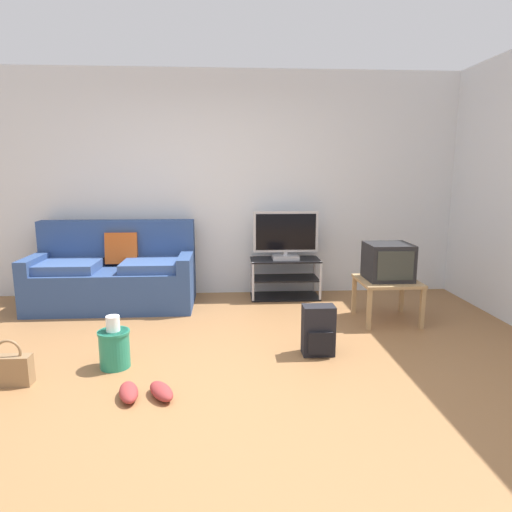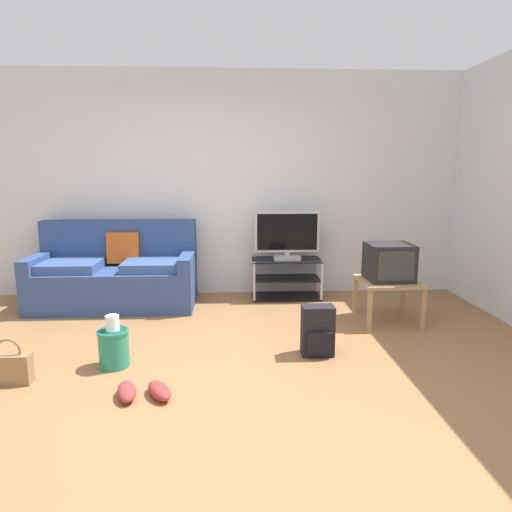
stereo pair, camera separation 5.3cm
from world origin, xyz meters
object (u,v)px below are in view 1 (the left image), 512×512
at_px(couch, 114,275).
at_px(handbag, 10,369).
at_px(crt_tv, 388,262).
at_px(cleaning_bucket, 114,346).
at_px(sneakers_pair, 145,392).
at_px(tv_stand, 285,278).
at_px(flat_tv, 286,236).
at_px(side_table, 387,285).
at_px(backpack, 318,331).

distance_m(couch, handbag, 1.99).
bearing_deg(handbag, crt_tv, 21.38).
height_order(crt_tv, handbag, crt_tv).
distance_m(couch, crt_tv, 3.01).
xyz_separation_m(cleaning_bucket, sneakers_pair, (0.32, -0.51, -0.13)).
xyz_separation_m(couch, tv_stand, (1.98, 0.20, -0.11)).
bearing_deg(crt_tv, couch, 166.31).
bearing_deg(tv_stand, sneakers_pair, -117.51).
bearing_deg(flat_tv, couch, -174.74).
relative_size(side_table, sneakers_pair, 1.33).
xyz_separation_m(tv_stand, flat_tv, (0.00, -0.02, 0.52)).
relative_size(crt_tv, cleaning_bucket, 1.04).
bearing_deg(flat_tv, backpack, -88.01).
height_order(tv_stand, cleaning_bucket, tv_stand).
distance_m(flat_tv, side_table, 1.36).
height_order(tv_stand, crt_tv, crt_tv).
bearing_deg(handbag, backpack, 10.06).
distance_m(backpack, handbag, 2.35).
height_order(tv_stand, flat_tv, flat_tv).
bearing_deg(cleaning_bucket, side_table, 21.16).
bearing_deg(cleaning_bucket, tv_stand, 50.29).
bearing_deg(tv_stand, side_table, -44.96).
bearing_deg(handbag, flat_tv, 43.49).
distance_m(crt_tv, sneakers_pair, 2.72).
bearing_deg(backpack, tv_stand, 73.77).
height_order(flat_tv, sneakers_pair, flat_tv).
distance_m(backpack, cleaning_bucket, 1.65).
height_order(couch, handbag, couch).
bearing_deg(crt_tv, flat_tv, 136.26).
bearing_deg(backpack, cleaning_bucket, 167.07).
relative_size(tv_stand, crt_tv, 1.90).
bearing_deg(couch, crt_tv, -13.69).
xyz_separation_m(flat_tv, cleaning_bucket, (-1.58, -1.88, -0.59)).
bearing_deg(sneakers_pair, backpack, 26.74).
bearing_deg(flat_tv, handbag, -136.51).
xyz_separation_m(tv_stand, handbag, (-2.26, -2.16, -0.12)).
relative_size(couch, flat_tv, 2.32).
xyz_separation_m(handbag, sneakers_pair, (1.00, -0.25, -0.08)).
xyz_separation_m(couch, cleaning_bucket, (0.40, -1.70, -0.18)).
bearing_deg(side_table, crt_tv, 90.00).
bearing_deg(couch, side_table, -13.99).
bearing_deg(side_table, cleaning_bucket, -158.84).
xyz_separation_m(couch, flat_tv, (1.98, 0.18, 0.41)).
bearing_deg(cleaning_bucket, crt_tv, 21.48).
bearing_deg(couch, backpack, -37.15).
bearing_deg(handbag, cleaning_bucket, 21.03).
height_order(backpack, cleaning_bucket, backpack).
bearing_deg(couch, tv_stand, 5.90).
relative_size(backpack, sneakers_pair, 0.96).
bearing_deg(tv_stand, cleaning_bucket, -129.71).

